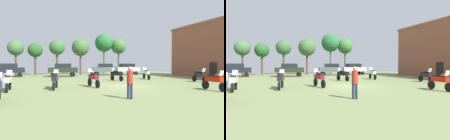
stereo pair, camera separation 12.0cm
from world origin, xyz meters
TOP-DOWN VIEW (x-y plane):
  - ground_plane at (0.00, 0.00)m, footprint 44.00×52.00m
  - motorcycle_1 at (-2.51, 0.42)m, footprint 0.68×2.27m
  - motorcycle_4 at (9.29, 0.62)m, footprint 0.62×2.11m
  - motorcycle_5 at (-5.57, 0.27)m, footprint 0.73×2.24m
  - motorcycle_6 at (5.15, -4.67)m, footprint 0.62×2.19m
  - motorcycle_7 at (1.47, 5.07)m, footprint 0.84×2.17m
  - motorcycle_8 at (-8.73, 0.23)m, footprint 0.62×2.19m
  - motorcycle_9 at (5.77, 5.65)m, footprint 0.66×2.22m
  - car_1 at (7.62, 15.17)m, footprint 4.30×1.81m
  - car_2 at (-11.15, 16.41)m, footprint 4.48×2.27m
  - car_3 at (-3.54, 14.59)m, footprint 4.35×1.94m
  - car_4 at (3.66, 15.64)m, footprint 4.50×2.35m
  - person_1 at (-2.04, -5.49)m, footprint 0.47×0.47m
  - tree_1 at (-10.46, 18.83)m, footprint 2.47×2.47m
  - tree_2 at (-4.02, 19.26)m, footprint 2.67×2.67m
  - tree_3 at (0.01, 18.74)m, footprint 3.12×3.12m
  - tree_4 at (7.63, 19.14)m, footprint 2.97×2.97m
  - tree_6 at (4.76, 19.61)m, footprint 3.50×3.50m
  - tree_7 at (-7.58, 19.78)m, footprint 2.45×2.45m

SIDE VIEW (x-z plane):
  - ground_plane at x=0.00m, z-range 0.00..0.02m
  - motorcycle_7 at x=1.47m, z-range 0.01..1.46m
  - motorcycle_4 at x=9.29m, z-range 0.00..1.47m
  - motorcycle_6 at x=5.15m, z-range 0.01..1.48m
  - motorcycle_8 at x=-8.73m, z-range 0.01..1.48m
  - motorcycle_5 at x=-5.57m, z-range 0.01..1.49m
  - motorcycle_9 at x=5.77m, z-range 0.01..1.51m
  - motorcycle_1 at x=-2.51m, z-range 0.01..1.51m
  - person_1 at x=-2.04m, z-range 0.17..1.94m
  - car_1 at x=7.62m, z-range 0.19..2.19m
  - car_2 at x=-11.15m, z-range 0.19..2.19m
  - car_3 at x=-3.54m, z-range 0.19..2.19m
  - car_4 at x=3.66m, z-range 0.19..2.19m
  - tree_7 at x=-7.58m, z-range 1.48..7.02m
  - tree_1 at x=-10.46m, z-range 1.60..7.37m
  - tree_2 at x=-4.02m, z-range 1.69..7.87m
  - tree_3 at x=0.01m, z-range 1.66..8.15m
  - tree_4 at x=7.63m, z-range 1.95..8.86m
  - tree_6 at x=4.76m, z-range 2.14..9.94m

